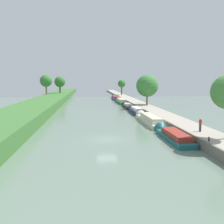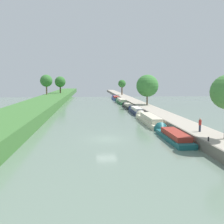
% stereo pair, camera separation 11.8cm
% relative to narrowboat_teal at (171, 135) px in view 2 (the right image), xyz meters
% --- Properties ---
extents(ground_plane, '(160.00, 160.00, 0.00)m').
position_rel_narrowboat_teal_xyz_m(ground_plane, '(-8.21, 0.40, -0.46)').
color(ground_plane, slate).
extents(right_towpath, '(3.96, 260.00, 1.10)m').
position_rel_narrowboat_teal_xyz_m(right_towpath, '(3.53, 0.40, 0.09)').
color(right_towpath, '#A89E8E').
rests_on(right_towpath, ground_plane).
extents(stone_quay, '(0.25, 260.00, 1.15)m').
position_rel_narrowboat_teal_xyz_m(stone_quay, '(1.42, 0.40, 0.12)').
color(stone_quay, '#6B665B').
rests_on(stone_quay, ground_plane).
extents(narrowboat_teal, '(2.11, 10.32, 2.01)m').
position_rel_narrowboat_teal_xyz_m(narrowboat_teal, '(0.00, 0.00, 0.00)').
color(narrowboat_teal, '#195B60').
rests_on(narrowboat_teal, ground_plane).
extents(narrowboat_cream, '(2.10, 13.76, 2.13)m').
position_rel_narrowboat_teal_xyz_m(narrowboat_cream, '(-0.06, 11.77, 0.15)').
color(narrowboat_cream, beige).
rests_on(narrowboat_cream, ground_plane).
extents(narrowboat_navy, '(1.84, 10.43, 1.93)m').
position_rel_narrowboat_teal_xyz_m(narrowboat_navy, '(0.06, 24.52, 0.13)').
color(narrowboat_navy, '#141E42').
rests_on(narrowboat_navy, ground_plane).
extents(narrowboat_black, '(1.83, 10.65, 1.74)m').
position_rel_narrowboat_teal_xyz_m(narrowboat_black, '(0.05, 35.85, 0.01)').
color(narrowboat_black, black).
rests_on(narrowboat_black, ground_plane).
extents(narrowboat_green, '(2.02, 15.40, 2.13)m').
position_rel_narrowboat_teal_xyz_m(narrowboat_green, '(0.04, 50.19, 0.14)').
color(narrowboat_green, '#1E6033').
rests_on(narrowboat_green, ground_plane).
extents(narrowboat_blue, '(2.05, 12.70, 1.95)m').
position_rel_narrowboat_teal_xyz_m(narrowboat_blue, '(-0.11, 64.92, 0.09)').
color(narrowboat_blue, '#283D93').
rests_on(narrowboat_blue, ground_plane).
extents(tree_rightbank_midnear, '(5.61, 5.61, 7.61)m').
position_rel_narrowboat_teal_xyz_m(tree_rightbank_midnear, '(4.53, 32.66, 5.44)').
color(tree_rightbank_midnear, brown).
rests_on(tree_rightbank_midnear, right_towpath).
extents(tree_rightbank_midfar, '(3.23, 3.23, 6.35)m').
position_rel_narrowboat_teal_xyz_m(tree_rightbank_midfar, '(3.80, 76.12, 5.29)').
color(tree_rightbank_midfar, brown).
rests_on(tree_rightbank_midfar, right_towpath).
extents(tree_leftbank_downstream, '(4.38, 4.38, 6.78)m').
position_rel_narrowboat_teal_xyz_m(tree_leftbank_downstream, '(-21.87, 74.04, 6.16)').
color(tree_leftbank_downstream, '#4C3828').
rests_on(tree_leftbank_downstream, left_grassy_bank).
extents(tree_leftbank_upstream, '(4.43, 4.43, 7.26)m').
position_rel_narrowboat_teal_xyz_m(tree_leftbank_upstream, '(-25.69, 63.60, 6.61)').
color(tree_leftbank_upstream, brown).
rests_on(tree_leftbank_upstream, left_grassy_bank).
extents(person_walking, '(0.34, 0.34, 1.66)m').
position_rel_narrowboat_teal_xyz_m(person_walking, '(3.08, -1.37, 1.51)').
color(person_walking, '#282D42').
rests_on(person_walking, right_towpath).
extents(mooring_bollard_near, '(0.16, 0.16, 0.45)m').
position_rel_narrowboat_teal_xyz_m(mooring_bollard_near, '(1.84, -6.13, 0.87)').
color(mooring_bollard_near, black).
rests_on(mooring_bollard_near, right_towpath).
extents(mooring_bollard_far, '(0.16, 0.16, 0.45)m').
position_rel_narrowboat_teal_xyz_m(mooring_bollard_far, '(1.84, 70.29, 0.87)').
color(mooring_bollard_far, black).
rests_on(mooring_bollard_far, right_towpath).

